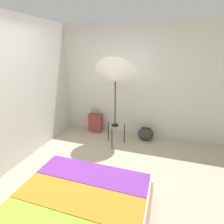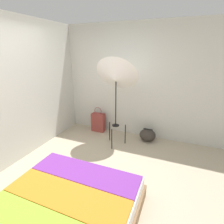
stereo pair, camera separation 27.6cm
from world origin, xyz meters
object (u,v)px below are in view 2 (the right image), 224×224
at_px(bed, 55,224).
at_px(duffel_bag, 148,135).
at_px(tote_bag, 98,122).
at_px(photo_umbrella, 116,78).

xyz_separation_m(bed, duffel_bag, (0.50, 2.61, -0.04)).
relative_size(bed, tote_bag, 2.98).
distance_m(photo_umbrella, tote_bag, 1.49).
relative_size(bed, photo_umbrella, 1.02).
bearing_deg(photo_umbrella, duffel_bag, 33.04).
bearing_deg(tote_bag, bed, -73.29).
distance_m(bed, photo_umbrella, 2.56).
bearing_deg(photo_umbrella, tote_bag, 144.46).
distance_m(photo_umbrella, duffel_bag, 1.54).
distance_m(tote_bag, duffel_bag, 1.30).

